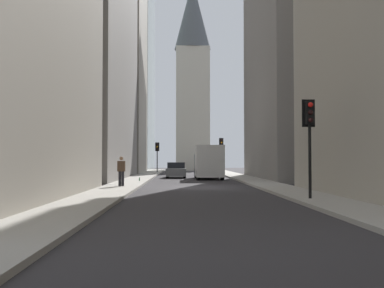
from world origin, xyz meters
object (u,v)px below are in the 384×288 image
Objects in this scene: discarded_bottle at (139,179)px; pedestrian at (121,170)px; delivery_truck at (208,162)px; traffic_light_midblock at (221,147)px; hatchback_grey at (176,171)px; traffic_light_far_junction at (157,150)px; traffic_light_foreground at (310,125)px.

pedestrian is at bearing 175.78° from discarded_bottle.
pedestrian reaches higher than discarded_bottle.
delivery_truck is 8.57m from discarded_bottle.
hatchback_grey is at bearing 157.45° from traffic_light_midblock.
traffic_light_midblock is at bearing -9.18° from delivery_truck.
traffic_light_foreground is at bearing -168.85° from traffic_light_far_junction.
pedestrian is at bearing 44.32° from traffic_light_foreground.
traffic_light_midblock is (15.71, -2.54, 1.72)m from delivery_truck.
traffic_light_midblock reaches higher than hatchback_grey.
hatchback_grey is 9.79m from discarded_bottle.
delivery_truck is at bearing -164.21° from traffic_light_far_junction.
delivery_truck is 4.08m from hatchback_grey.
traffic_light_midblock is 1.11× the size of traffic_light_far_junction.
traffic_light_foreground is (-21.77, -2.67, 1.56)m from delivery_truck.
hatchback_grey is 1.10× the size of traffic_light_foreground.
delivery_truck is 23.93× the size of discarded_bottle.
traffic_light_midblock is at bearing 0.21° from traffic_light_foreground.
pedestrian is at bearing 179.13° from traffic_light_far_junction.
discarded_bottle is at bearing 179.98° from traffic_light_far_junction.
hatchback_grey is at bearing 12.54° from traffic_light_foreground.
hatchback_grey is 25.33m from traffic_light_foreground.
hatchback_grey is at bearing -10.76° from pedestrian.
traffic_light_midblock is at bearing -111.94° from traffic_light_far_junction.
traffic_light_far_junction is at bearing 11.15° from traffic_light_foreground.
pedestrian is 6.32× the size of discarded_bottle.
traffic_light_far_junction is 2.18× the size of pedestrian.
discarded_bottle is at bearing 27.85° from traffic_light_foreground.
traffic_light_foreground reaches higher than hatchback_grey.
discarded_bottle is at bearing 164.89° from hatchback_grey.
discarded_bottle is (15.18, 8.02, -2.77)m from traffic_light_foreground.
delivery_truck is at bearing -24.04° from pedestrian.
pedestrian is 6.55m from discarded_bottle.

